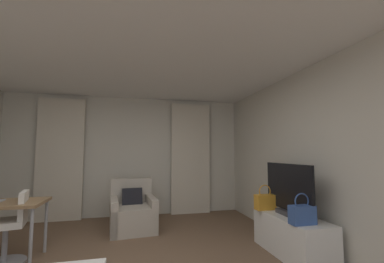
{
  "coord_description": "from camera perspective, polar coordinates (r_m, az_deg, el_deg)",
  "views": [
    {
      "loc": [
        0.09,
        -2.66,
        1.37
      ],
      "look_at": [
        1.01,
        1.22,
        1.71
      ],
      "focal_mm": 23.02,
      "sensor_mm": 36.0,
      "label": 1
    }
  ],
  "objects": [
    {
      "name": "handbag_secondary",
      "position": [
        3.37,
        24.17,
        -17.04
      ],
      "size": [
        0.3,
        0.14,
        0.37
      ],
      "color": "#335193",
      "rests_on": "tv_console"
    },
    {
      "name": "tv_console",
      "position": [
        3.83,
        22.1,
        -21.43
      ],
      "size": [
        0.49,
        1.19,
        0.52
      ],
      "color": "white",
      "rests_on": "ground"
    },
    {
      "name": "tv_flatscreen",
      "position": [
        3.74,
        21.42,
        -12.62
      ],
      "size": [
        0.2,
        0.99,
        0.7
      ],
      "color": "#333338",
      "rests_on": "tv_console"
    },
    {
      "name": "curtain_left_panel",
      "position": [
        5.75,
        -28.25,
        -5.54
      ],
      "size": [
        0.9,
        0.06,
        2.5
      ],
      "color": "beige",
      "rests_on": "ground"
    },
    {
      "name": "desk_chair",
      "position": [
        3.99,
        -36.62,
        -18.17
      ],
      "size": [
        0.48,
        0.48,
        0.88
      ],
      "color": "gray",
      "rests_on": "ground"
    },
    {
      "name": "armchair",
      "position": [
        4.78,
        -13.64,
        -17.91
      ],
      "size": [
        0.85,
        0.95,
        0.87
      ],
      "color": "#B2A899",
      "rests_on": "ground"
    },
    {
      "name": "wall_window",
      "position": [
        5.69,
        -14.31,
        -5.48
      ],
      "size": [
        5.12,
        0.06,
        2.6
      ],
      "color": "beige",
      "rests_on": "ground"
    },
    {
      "name": "ceiling",
      "position": [
        2.94,
        -14.7,
        20.58
      ],
      "size": [
        5.12,
        6.12,
        0.06
      ],
      "primitive_type": "cube",
      "color": "white",
      "rests_on": "wall_left"
    },
    {
      "name": "curtain_right_panel",
      "position": [
        5.7,
        -0.31,
        -6.13
      ],
      "size": [
        0.9,
        0.06,
        2.5
      ],
      "color": "beige",
      "rests_on": "ground"
    },
    {
      "name": "wall_right",
      "position": [
        3.61,
        29.39,
        -5.44
      ],
      "size": [
        0.06,
        6.12,
        2.6
      ],
      "color": "beige",
      "rests_on": "ground"
    },
    {
      "name": "handbag_primary",
      "position": [
        3.99,
        16.56,
        -15.26
      ],
      "size": [
        0.3,
        0.14,
        0.37
      ],
      "color": "orange",
      "rests_on": "tv_console"
    }
  ]
}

